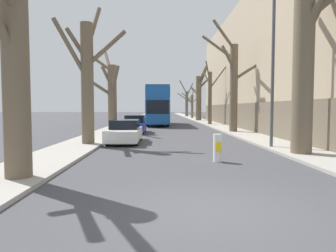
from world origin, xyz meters
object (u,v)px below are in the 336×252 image
Objects in this scene: street_tree_left_0 at (12,59)px; traffic_bollard at (217,148)px; street_tree_right_5 at (187,102)px; parked_car_0 at (125,132)px; street_tree_right_4 at (191,104)px; double_decker_bus at (158,104)px; street_tree_left_2 at (111,93)px; street_tree_left_1 at (87,78)px; parked_car_1 at (135,125)px; street_tree_right_2 at (210,95)px; lamp_post at (271,60)px; street_tree_right_3 at (199,96)px; street_tree_right_0 at (306,62)px; street_tree_right_1 at (233,82)px.

street_tree_left_0 reaches higher than traffic_bollard.
parked_car_0 is at bearing -98.94° from street_tree_right_5.
traffic_bollard is (6.21, 2.96, -2.86)m from street_tree_left_0.
parked_car_0 is (-8.21, -41.07, -2.12)m from street_tree_right_4.
street_tree_left_2 is at bearing -109.22° from double_decker_bus.
traffic_bollard is (-3.92, -47.59, -2.24)m from street_tree_right_4.
street_tree_right_5 is (10.20, 54.55, -0.11)m from street_tree_left_1.
parked_car_1 is at bearing 90.00° from parked_car_0.
street_tree_left_0 is at bearing -89.68° from street_tree_left_2.
street_tree_left_1 reaches higher than parked_car_0.
street_tree_right_2 is 21.30m from lamp_post.
street_tree_right_4 reaches higher than parked_car_1.
parked_car_0 is 8.98m from lamp_post.
street_tree_right_3 is (0.10, 11.40, 0.37)m from street_tree_right_2.
street_tree_right_0 is 23.49m from street_tree_right_2.
street_tree_right_1 is 34.25m from street_tree_right_4.
street_tree_left_1 is 12.89m from street_tree_right_1.
street_tree_right_4 is (0.15, 34.22, -1.39)m from street_tree_right_1.
street_tree_right_1 is 1.07× the size of street_tree_right_3.
street_tree_left_0 is at bearing -99.32° from street_tree_right_5.
street_tree_right_3 is 36.63m from traffic_bollard.
street_tree_left_0 is 28.24m from double_decker_bus.
street_tree_right_1 reaches higher than parked_car_0.
street_tree_left_2 is 35.10m from street_tree_right_4.
parked_car_1 is at bearing -103.54° from street_tree_right_4.
street_tree_right_3 reaches higher than double_decker_bus.
double_decker_bus is (-6.41, -11.23, -1.43)m from street_tree_right_3.
parked_car_0 is (-8.36, -53.15, -2.94)m from street_tree_right_5.
street_tree_right_4 is 35.15m from parked_car_1.
street_tree_right_1 reaches higher than street_tree_right_4.
street_tree_left_2 is at bearing 90.32° from street_tree_left_0.
street_tree_right_0 is 1.43× the size of street_tree_right_4.
traffic_bollard is at bearing -96.21° from street_tree_right_3.
parked_car_0 is at bearing -90.00° from parked_car_1.
street_tree_left_2 is 1.65× the size of parked_car_1.
street_tree_left_1 reaches higher than traffic_bollard.
parked_car_1 is (-8.36, -46.19, -2.90)m from street_tree_right_5.
street_tree_left_2 is at bearing 129.20° from street_tree_right_0.
parked_car_1 is 13.03m from lamp_post.
street_tree_right_5 is 35.27m from double_decker_bus.
street_tree_right_4 is (-0.09, 46.22, -1.22)m from street_tree_right_0.
parked_car_1 is at bearing -100.26° from street_tree_right_5.
street_tree_right_2 is at bearing 88.54° from lamp_post.
street_tree_left_2 is 0.81× the size of street_tree_right_1.
street_tree_right_5 is (0.29, 46.31, -0.57)m from street_tree_right_1.
street_tree_right_5 reaches higher than street_tree_right_4.
parked_car_1 is at bearing -14.80° from street_tree_left_2.
street_tree_right_0 is 2.36m from lamp_post.
street_tree_right_5 reaches higher than street_tree_left_0.
parked_car_0 is at bearing -95.65° from double_decker_bus.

